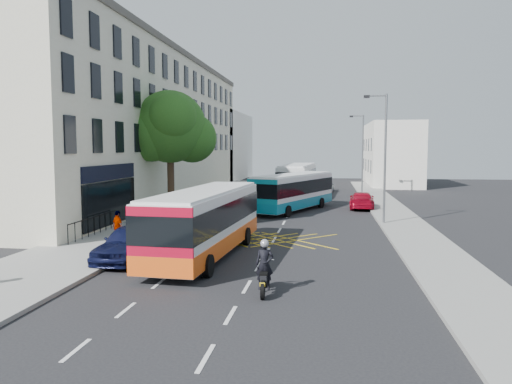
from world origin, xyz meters
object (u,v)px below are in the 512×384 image
at_px(bus_mid, 294,191).
at_px(red_hatchback, 362,200).
at_px(lamp_near, 384,151).
at_px(bus_near, 206,221).
at_px(street_tree, 170,128).
at_px(parked_car_blue, 131,242).
at_px(bus_far, 298,179).
at_px(motorbike, 265,268).
at_px(parked_car_silver, 147,238).
at_px(lamp_far, 362,150).
at_px(distant_car_grey, 307,181).
at_px(pedestrian_far, 118,227).
at_px(distant_car_silver, 327,186).

bearing_deg(bus_mid, red_hatchback, 42.41).
distance_m(lamp_near, bus_near, 13.91).
relative_size(street_tree, bus_mid, 0.85).
height_order(bus_near, parked_car_blue, bus_near).
height_order(lamp_near, bus_far, lamp_near).
bearing_deg(motorbike, red_hatchback, 76.20).
bearing_deg(motorbike, parked_car_silver, 134.47).
bearing_deg(lamp_near, bus_near, -130.55).
xyz_separation_m(lamp_far, bus_mid, (-6.00, -13.76, -3.12)).
bearing_deg(motorbike, bus_near, 119.40).
bearing_deg(bus_far, distant_car_grey, 92.24).
xyz_separation_m(motorbike, pedestrian_far, (-8.16, 6.92, 0.10)).
distance_m(parked_car_silver, pedestrian_far, 2.15).
height_order(bus_mid, bus_far, bus_far).
relative_size(bus_far, red_hatchback, 2.47).
distance_m(lamp_near, motorbike, 17.02).
relative_size(motorbike, parked_car_silver, 0.55).
height_order(street_tree, lamp_far, street_tree).
bearing_deg(distant_car_silver, distant_car_grey, -67.25).
relative_size(distant_car_grey, distant_car_silver, 1.13).
height_order(lamp_near, red_hatchback, lamp_near).
bearing_deg(distant_car_silver, pedestrian_far, 78.43).
height_order(parked_car_blue, red_hatchback, parked_car_blue).
relative_size(bus_near, distant_car_silver, 2.88).
bearing_deg(street_tree, lamp_near, -11.40).
relative_size(parked_car_silver, red_hatchback, 0.80).
xyz_separation_m(bus_mid, motorbike, (0.50, -21.91, -0.64)).
bearing_deg(distant_car_silver, parked_car_blue, 82.74).
bearing_deg(street_tree, bus_near, -66.10).
bearing_deg(bus_far, bus_mid, -84.34).
bearing_deg(red_hatchback, lamp_near, 98.45).
distance_m(bus_near, red_hatchback, 20.29).
xyz_separation_m(bus_far, pedestrian_far, (-7.30, -26.63, -0.72)).
height_order(street_tree, parked_car_silver, street_tree).
height_order(motorbike, pedestrian_far, motorbike).
bearing_deg(parked_car_blue, bus_mid, 75.70).
height_order(bus_near, parked_car_silver, bus_near).
relative_size(motorbike, pedestrian_far, 1.28).
relative_size(motorbike, distant_car_silver, 0.55).
bearing_deg(motorbike, pedestrian_far, 137.25).
relative_size(lamp_near, distant_car_grey, 1.90).
relative_size(street_tree, motorbike, 4.25).
xyz_separation_m(lamp_near, bus_mid, (-6.00, 6.24, -3.12)).
xyz_separation_m(distant_car_grey, pedestrian_far, (-7.68, -40.08, 0.37)).
xyz_separation_m(bus_far, distant_car_silver, (2.87, 5.06, -1.04)).
bearing_deg(bus_near, bus_mid, 84.09).
bearing_deg(motorbike, bus_mid, 88.85).
bearing_deg(distant_car_grey, distant_car_silver, -75.76).
bearing_deg(bus_mid, distant_car_silver, 103.00).
distance_m(motorbike, parked_car_blue, 7.45).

